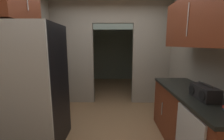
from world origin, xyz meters
TOP-DOWN VIEW (x-y plane):
  - ground at (0.00, 0.00)m, footprint 20.00×20.00m
  - kitchen_partition at (-0.02, 1.65)m, footprint 3.05×0.12m
  - adjoining_room_shell at (0.00, 3.53)m, footprint 3.05×2.82m
  - refrigerator at (-1.09, -0.08)m, footprint 0.75×0.79m
  - lower_cabinet_run at (1.21, -0.22)m, footprint 0.63×1.79m
  - upper_cabinet_counterside at (1.21, -0.22)m, footprint 0.36×1.61m
  - boombox at (1.18, -0.48)m, footprint 0.19×0.38m

SIDE VIEW (x-z plane):
  - ground at x=0.00m, z-range 0.00..0.00m
  - lower_cabinet_run at x=1.21m, z-range 0.00..0.89m
  - refrigerator at x=-1.09m, z-range 0.00..1.84m
  - boombox at x=1.18m, z-range 0.88..1.07m
  - adjoining_room_shell at x=0.00m, z-range 0.00..2.70m
  - kitchen_partition at x=-0.02m, z-range 0.11..2.81m
  - upper_cabinet_counterside at x=1.21m, z-range 1.51..2.21m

